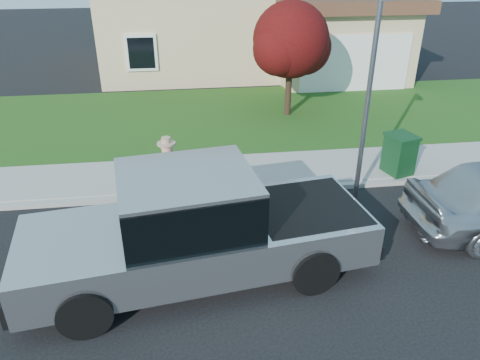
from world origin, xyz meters
The scene contains 10 objects.
ground centered at (0.00, 0.00, 0.00)m, with size 80.00×80.00×0.00m, color black.
curb centered at (1.00, 2.90, 0.06)m, with size 40.00×0.20×0.12m, color gray.
sidewalk centered at (1.00, 4.00, 0.07)m, with size 40.00×2.00×0.15m, color gray.
lawn centered at (1.00, 8.50, 0.05)m, with size 40.00×7.00×0.10m, color #164212.
house centered at (1.31, 16.38, 3.17)m, with size 14.00×11.30×6.85m.
pickup_truck centered at (-0.53, -0.16, 1.02)m, with size 6.88×3.14×2.18m.
woman centered at (-1.07, 2.60, 0.84)m, with size 0.65×0.49×1.77m.
ornamental_tree centered at (3.18, 8.45, 2.63)m, with size 2.88×2.60×3.95m.
trash_bin centered at (5.04, 3.30, 0.70)m, with size 0.85×0.92×1.09m.
street_lamp centered at (3.47, 2.12, 2.83)m, with size 0.28×0.65×4.96m.
Camera 1 is at (-0.66, -7.49, 5.85)m, focal length 35.00 mm.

